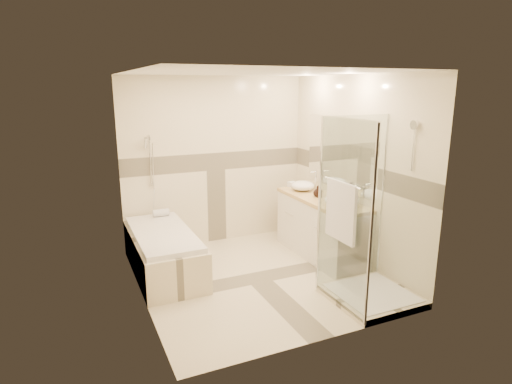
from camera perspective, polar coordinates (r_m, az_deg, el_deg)
name	(u,v)px	position (r m, az deg, el deg)	size (l,w,h in m)	color
room	(261,180)	(5.13, 0.63, 1.63)	(2.82, 3.02, 2.52)	beige
bathtub	(163,250)	(5.66, -12.24, -7.56)	(0.75, 1.70, 0.56)	beige
vanity	(321,227)	(6.09, 8.65, -4.64)	(0.58, 1.62, 0.85)	silver
shower_enclosure	(361,257)	(4.94, 13.84, -8.42)	(0.96, 0.93, 2.04)	beige
vessel_sink_near	(303,186)	(6.36, 6.23, 0.85)	(0.35, 0.35, 0.14)	white
vessel_sink_far	(342,200)	(5.56, 11.37, -1.08)	(0.44, 0.44, 0.18)	white
faucet_near	(315,178)	(6.45, 7.91, 1.80)	(0.11, 0.03, 0.28)	silver
faucet_far	(356,193)	(5.66, 13.18, -0.15)	(0.11, 0.03, 0.27)	silver
amenity_bottle_a	(319,191)	(5.99, 8.36, 0.09)	(0.07, 0.08, 0.17)	black
amenity_bottle_b	(318,191)	(6.02, 8.21, 0.10)	(0.12, 0.12, 0.16)	black
folded_towels	(295,185)	(6.55, 5.25, 0.96)	(0.14, 0.23, 0.07)	silver
rolled_towel	(161,213)	(6.20, -12.55, -2.72)	(0.10, 0.10, 0.22)	silver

